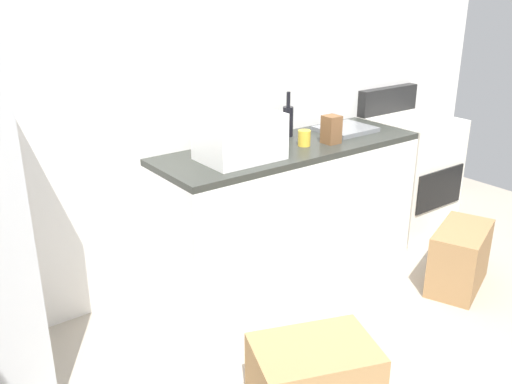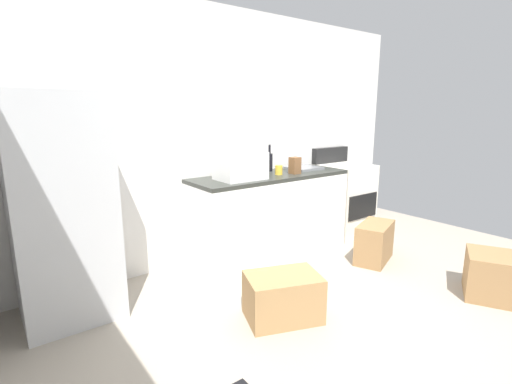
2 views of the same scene
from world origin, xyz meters
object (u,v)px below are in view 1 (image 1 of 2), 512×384
Objects in this scene: stove_oven at (407,172)px; wine_bottle at (288,120)px; microwave at (240,137)px; cardboard_box_medium at (460,258)px; knife_block at (331,129)px; cardboard_box_small at (314,379)px; coffee_mug at (304,138)px.

wine_bottle reaches higher than stove_oven.
microwave is 1.53× the size of wine_bottle.
microwave reaches higher than cardboard_box_medium.
microwave is (-1.65, -0.05, 0.57)m from stove_oven.
knife_block is (0.11, -0.30, -0.02)m from wine_bottle.
coffee_mug is at bearing 51.49° from cardboard_box_small.
wine_bottle is at bearing 121.89° from cardboard_box_medium.
knife_block is 1.18m from cardboard_box_medium.
wine_bottle is 1.43m from cardboard_box_medium.
microwave is at bearing -178.13° from stove_oven.
wine_bottle is 1.67× the size of knife_block.
cardboard_box_small is (-0.34, -1.06, -0.86)m from microwave.
knife_block is (0.67, -0.07, -0.05)m from microwave.
wine_bottle reaches higher than coffee_mug.
microwave is 0.83× the size of cardboard_box_small.
stove_oven is 1.12m from knife_block.
cardboard_box_medium is (-0.47, -0.83, -0.26)m from stove_oven.
microwave is 4.60× the size of coffee_mug.
knife_block is at bearing -17.57° from coffee_mug.
knife_block reaches higher than cardboard_box_small.
stove_oven is 2.39× the size of microwave.
coffee_mug reaches higher than cardboard_box_small.
wine_bottle reaches higher than cardboard_box_small.
cardboard_box_small is (-0.83, -1.04, -0.77)m from coffee_mug.
stove_oven is at bearing 7.25° from knife_block.
cardboard_box_medium is at bearing -58.11° from wine_bottle.
wine_bottle is at bearing 74.53° from coffee_mug.
wine_bottle is at bearing 170.88° from stove_oven.
wine_bottle is at bearing 110.39° from knife_block.
coffee_mug is (0.49, -0.01, -0.09)m from microwave.
stove_oven is 0.99m from cardboard_box_medium.
stove_oven reaches higher than cardboard_box_medium.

